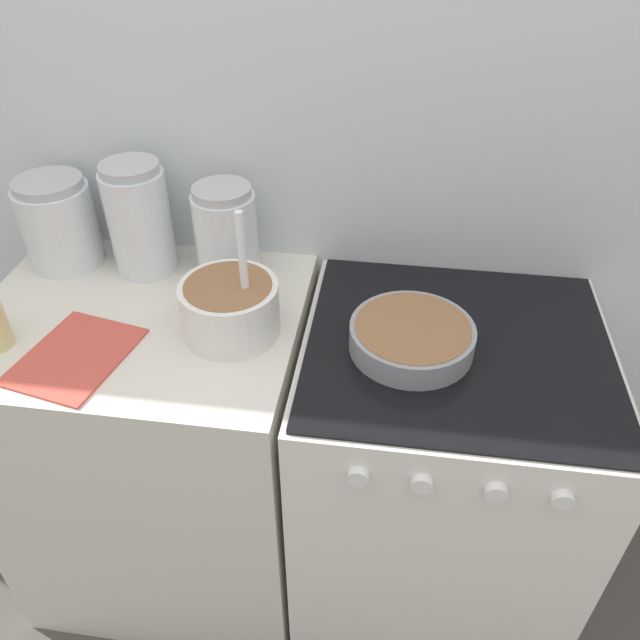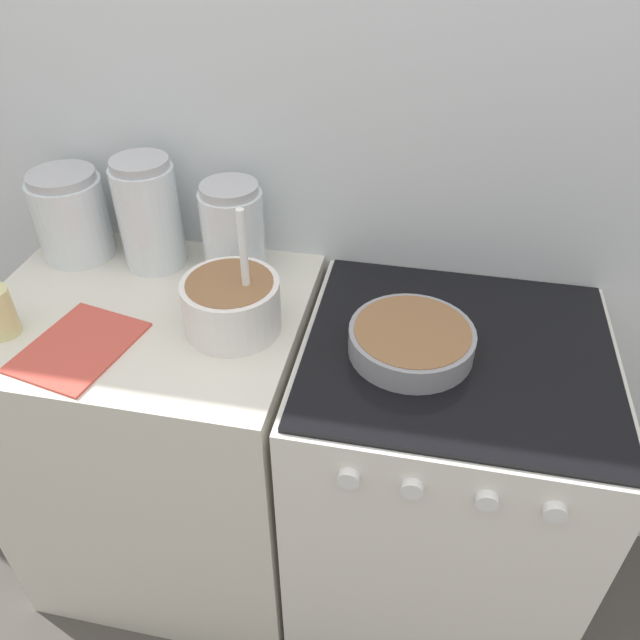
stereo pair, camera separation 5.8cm
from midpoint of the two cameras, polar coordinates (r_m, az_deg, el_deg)
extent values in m
cube|color=silver|center=(1.44, -1.35, 16.47)|extent=(4.43, 0.05, 2.40)
cube|color=silver|center=(1.72, -14.78, -11.57)|extent=(0.71, 0.59, 0.90)
cube|color=white|center=(1.63, 9.34, -14.54)|extent=(0.64, 0.59, 0.89)
cube|color=black|center=(1.31, 11.32, -2.34)|extent=(0.62, 0.56, 0.01)
cylinder|color=white|center=(1.14, 2.02, -14.16)|extent=(0.04, 0.02, 0.04)
cylinder|color=white|center=(1.14, 7.81, -14.66)|extent=(0.04, 0.02, 0.04)
cylinder|color=white|center=(1.16, 14.38, -15.06)|extent=(0.04, 0.02, 0.04)
cylinder|color=white|center=(1.18, 19.97, -15.24)|extent=(0.04, 0.02, 0.04)
cylinder|color=white|center=(1.29, -9.47, 1.00)|extent=(0.20, 0.20, 0.11)
cylinder|color=#8C603D|center=(1.28, -9.60, 1.99)|extent=(0.18, 0.18, 0.06)
cylinder|color=white|center=(1.23, -8.33, 4.36)|extent=(0.02, 0.02, 0.26)
cylinder|color=gray|center=(1.26, 7.08, -1.64)|extent=(0.25, 0.25, 0.05)
cylinder|color=#8C603D|center=(1.25, 7.10, -1.42)|extent=(0.23, 0.23, 0.05)
cylinder|color=silver|center=(1.61, -23.66, 7.90)|extent=(0.17, 0.17, 0.19)
cylinder|color=silver|center=(1.63, -23.33, 6.73)|extent=(0.15, 0.15, 0.12)
cylinder|color=#B2B2B7|center=(1.57, -24.65, 11.25)|extent=(0.15, 0.15, 0.02)
cylinder|color=silver|center=(1.51, -17.21, 8.54)|extent=(0.14, 0.14, 0.24)
cylinder|color=red|center=(1.53, -16.88, 6.96)|extent=(0.13, 0.13, 0.15)
cylinder|color=#B2B2B7|center=(1.45, -18.18, 13.05)|extent=(0.13, 0.13, 0.02)
cylinder|color=silver|center=(1.45, -9.70, 7.55)|extent=(0.14, 0.14, 0.20)
cylinder|color=tan|center=(1.47, -9.53, 6.19)|extent=(0.13, 0.13, 0.12)
cylinder|color=#B2B2B7|center=(1.40, -10.18, 11.48)|extent=(0.13, 0.13, 0.02)
cube|color=#CC4C3F|center=(1.35, -22.61, -3.09)|extent=(0.23, 0.27, 0.01)
camera|label=1|loc=(0.03, -91.31, -1.03)|focal=35.00mm
camera|label=2|loc=(0.03, 88.69, 1.03)|focal=35.00mm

